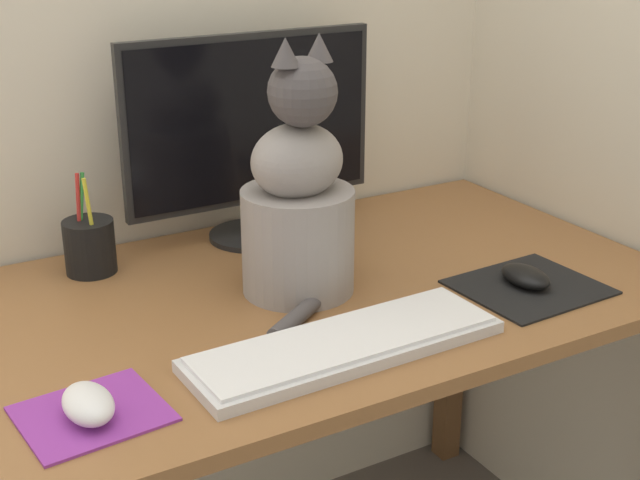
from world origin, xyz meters
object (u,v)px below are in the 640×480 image
at_px(computer_mouse_right, 526,276).
at_px(keyboard, 345,344).
at_px(monitor, 251,132).
at_px(computer_mouse_left, 88,404).
at_px(cat, 299,201).
at_px(pen_cup, 90,246).

bearing_deg(computer_mouse_right, keyboard, -173.59).
distance_m(monitor, computer_mouse_right, 0.56).
bearing_deg(monitor, computer_mouse_left, -134.19).
height_order(monitor, keyboard, monitor).
relative_size(monitor, computer_mouse_right, 4.99).
bearing_deg(keyboard, cat, 77.16).
xyz_separation_m(monitor, cat, (-0.04, -0.26, -0.05)).
distance_m(computer_mouse_left, cat, 0.49).
height_order(computer_mouse_left, cat, cat).
relative_size(keyboard, pen_cup, 2.69).
bearing_deg(computer_mouse_right, monitor, 124.10).
height_order(keyboard, computer_mouse_right, computer_mouse_right).
height_order(computer_mouse_right, cat, cat).
distance_m(computer_mouse_left, pen_cup, 0.49).
distance_m(monitor, keyboard, 0.53).
relative_size(monitor, pen_cup, 2.77).
xyz_separation_m(monitor, pen_cup, (-0.32, -0.01, -0.16)).
xyz_separation_m(computer_mouse_left, computer_mouse_right, (0.76, 0.04, -0.00)).
relative_size(computer_mouse_left, computer_mouse_right, 1.01).
xyz_separation_m(computer_mouse_left, cat, (0.42, 0.21, 0.13)).
bearing_deg(monitor, pen_cup, -178.53).
distance_m(cat, pen_cup, 0.39).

